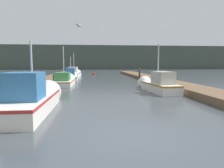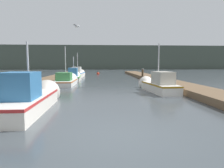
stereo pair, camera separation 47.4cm
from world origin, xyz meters
name	(u,v)px [view 1 (the left image)]	position (x,y,z in m)	size (l,w,h in m)	color
ground_plane	(130,138)	(0.00, 0.00, 0.00)	(200.00, 200.00, 0.00)	#3D4449
dock_left	(46,81)	(-5.86, 16.00, 0.20)	(2.30, 40.00, 0.40)	brown
dock_right	(156,80)	(5.86, 16.00, 0.20)	(2.30, 40.00, 0.40)	brown
distant_shore_ridge	(96,58)	(0.00, 68.49, 3.96)	(120.00, 16.00, 7.91)	#424C42
fishing_boat_0	(34,98)	(-3.49, 3.64, 0.50)	(1.59, 5.77, 3.29)	silver
fishing_boat_1	(157,84)	(3.59, 8.77, 0.49)	(1.76, 5.13, 3.66)	silver
fishing_boat_2	(65,81)	(-3.59, 13.73, 0.36)	(1.73, 4.84, 4.06)	silver
fishing_boat_3	(71,77)	(-3.56, 18.85, 0.43)	(1.73, 5.48, 3.19)	silver
fishing_boat_4	(74,74)	(-3.71, 24.42, 0.47)	(1.89, 5.10, 3.90)	silver
mooring_piling_0	(54,79)	(-4.59, 13.93, 0.50)	(0.27, 0.27, 0.99)	#473523
mooring_piling_1	(140,74)	(4.66, 18.66, 0.68)	(0.28, 0.28, 1.35)	#473523
channel_buoy	(94,74)	(-0.80, 31.33, 0.14)	(0.49, 0.49, 0.99)	red
seagull_lead	(79,26)	(-1.63, 5.41, 3.88)	(0.36, 0.54, 0.12)	white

